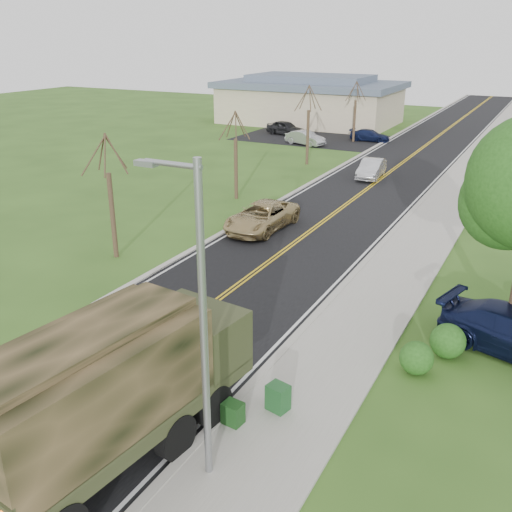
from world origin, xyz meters
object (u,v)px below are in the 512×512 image
Objects in this scene: sedan_silver at (371,169)px; utility_box_far at (233,413)px; utility_box_near at (278,397)px; suv_champagne at (262,216)px; military_truck at (111,384)px.

utility_box_far is (5.40, -30.46, -0.28)m from sedan_silver.
utility_box_far is (-0.84, -1.15, -0.07)m from utility_box_near.
suv_champagne reaches higher than utility_box_near.
military_truck reaches higher than sedan_silver.
utility_box_far is (7.17, -15.69, -0.32)m from suv_champagne.
military_truck is at bearing -114.80° from utility_box_near.
suv_champagne is at bearing -101.54° from sedan_silver.
utility_box_far is (1.99, 2.51, -1.84)m from military_truck.
utility_box_near reaches higher than utility_box_far.
utility_box_near is at bearing -82.69° from sedan_silver.
utility_box_far is at bearing -84.65° from sedan_silver.
utility_box_near is at bearing 59.07° from military_truck.
military_truck is 4.96m from utility_box_near.
military_truck reaches higher than suv_champagne.
suv_champagne reaches higher than utility_box_far.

